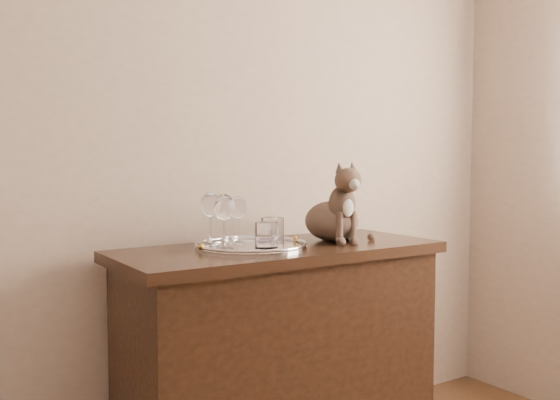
% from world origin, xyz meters
% --- Properties ---
extents(wall_back, '(4.00, 0.10, 2.70)m').
position_xyz_m(wall_back, '(0.00, 2.25, 1.35)').
color(wall_back, tan).
rests_on(wall_back, ground).
extents(sideboard, '(1.20, 0.50, 0.85)m').
position_xyz_m(sideboard, '(0.60, 1.94, 0.42)').
color(sideboard, black).
rests_on(sideboard, ground).
extents(tray, '(0.40, 0.40, 0.01)m').
position_xyz_m(tray, '(0.49, 1.96, 0.85)').
color(tray, white).
rests_on(tray, sideboard).
extents(wine_glass_a, '(0.07, 0.07, 0.19)m').
position_xyz_m(wine_glass_a, '(0.38, 2.05, 0.95)').
color(wine_glass_a, white).
rests_on(wine_glass_a, tray).
extents(wine_glass_b, '(0.06, 0.06, 0.17)m').
position_xyz_m(wine_glass_b, '(0.49, 2.05, 0.94)').
color(wine_glass_b, white).
rests_on(wine_glass_b, tray).
extents(wine_glass_c, '(0.07, 0.07, 0.19)m').
position_xyz_m(wine_glass_c, '(0.36, 1.92, 0.95)').
color(wine_glass_c, white).
rests_on(wine_glass_c, tray).
extents(tumbler_b, '(0.08, 0.08, 0.09)m').
position_xyz_m(tumbler_b, '(0.51, 1.88, 0.90)').
color(tumbler_b, white).
rests_on(tumbler_b, tray).
extents(tumbler_c, '(0.08, 0.08, 0.09)m').
position_xyz_m(tumbler_c, '(0.59, 1.97, 0.91)').
color(tumbler_c, white).
rests_on(tumbler_c, tray).
extents(cat, '(0.34, 0.32, 0.31)m').
position_xyz_m(cat, '(0.85, 1.95, 1.00)').
color(cat, '#4C3F2D').
rests_on(cat, sideboard).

